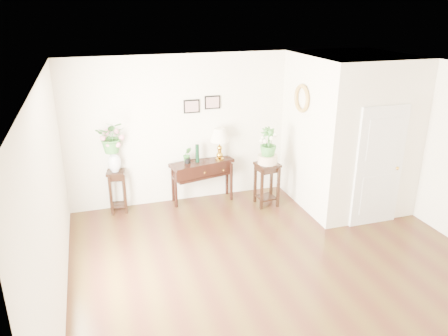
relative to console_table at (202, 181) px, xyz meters
name	(u,v)px	position (x,y,z in m)	size (l,w,h in m)	color
floor	(281,266)	(0.52, -2.57, -0.41)	(6.00, 5.50, 0.02)	#443013
ceiling	(291,75)	(0.52, -2.57, 2.39)	(6.00, 5.50, 0.02)	white
wall_back	(225,127)	(0.52, 0.18, 0.99)	(6.00, 0.02, 2.80)	white
wall_front	(431,303)	(0.52, -5.32, 0.99)	(6.00, 0.02, 2.80)	white
wall_left	(51,207)	(-2.48, -2.57, 0.99)	(0.02, 5.50, 2.80)	white
partition	(348,131)	(2.62, -0.79, 0.99)	(1.80, 1.95, 2.80)	white
door	(379,167)	(2.62, -1.79, 0.64)	(0.90, 0.05, 2.10)	silver
art_print_left	(192,106)	(-0.13, 0.16, 1.44)	(0.30, 0.02, 0.25)	black
art_print_right	(212,102)	(0.27, 0.16, 1.49)	(0.30, 0.02, 0.25)	black
wall_ornament	(302,98)	(1.68, -0.67, 1.64)	(0.51, 0.51, 0.07)	#A1783F
console_table	(202,181)	(0.00, 0.00, 0.00)	(1.22, 0.41, 0.81)	black
table_lamp	(220,142)	(0.36, 0.00, 0.76)	(0.36, 0.36, 0.63)	#B68823
green_vase	(197,153)	(-0.08, 0.00, 0.58)	(0.07, 0.07, 0.34)	black
potted_plant	(187,156)	(-0.28, 0.00, 0.55)	(0.16, 0.13, 0.29)	#36772F
plant_stand_a	(117,191)	(-1.61, 0.00, -0.01)	(0.31, 0.31, 0.80)	black
porcelain_vase	(114,159)	(-1.61, 0.00, 0.62)	(0.23, 0.23, 0.40)	silver
lily_arrangement	(112,134)	(-1.61, 0.00, 1.08)	(0.53, 0.46, 0.58)	#36772F
plant_stand_b	(267,184)	(1.12, -0.54, 0.01)	(0.39, 0.39, 0.84)	black
ceramic_bowl	(268,159)	(1.12, -0.54, 0.51)	(0.37, 0.37, 0.16)	beige
narcissus	(268,143)	(1.12, -0.54, 0.83)	(0.31, 0.31, 0.56)	#36772F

